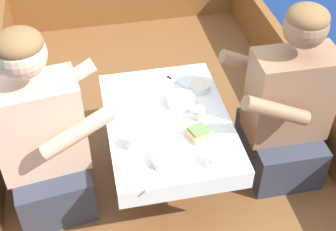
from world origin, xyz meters
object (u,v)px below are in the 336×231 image
at_px(coffee_cup_starboard, 134,142).
at_px(sandwich, 199,133).
at_px(person_starboard, 286,111).
at_px(tin_can, 198,113).
at_px(coffee_cup_port, 213,160).
at_px(person_port, 43,141).

bearing_deg(coffee_cup_starboard, sandwich, -0.72).
xyz_separation_m(person_starboard, tin_can, (-0.45, 0.02, 0.05)).
bearing_deg(coffee_cup_port, person_starboard, 32.10).
relative_size(sandwich, tin_can, 1.82).
xyz_separation_m(sandwich, tin_can, (0.04, 0.14, -0.00)).
bearing_deg(coffee_cup_port, sandwich, 96.91).
distance_m(sandwich, tin_can, 0.14).
distance_m(person_starboard, tin_can, 0.46).
xyz_separation_m(person_starboard, sandwich, (-0.49, -0.12, 0.05)).
distance_m(person_port, coffee_cup_starboard, 0.43).
xyz_separation_m(person_port, tin_can, (0.75, 0.01, 0.04)).
bearing_deg(person_port, coffee_cup_starboard, -25.52).
bearing_deg(sandwich, coffee_cup_starboard, 179.28).
bearing_deg(tin_can, person_starboard, -2.63).
height_order(person_starboard, coffee_cup_port, person_starboard).
relative_size(person_port, coffee_cup_port, 11.06).
bearing_deg(person_port, sandwich, -18.52).
height_order(coffee_cup_starboard, tin_can, coffee_cup_starboard).
height_order(person_starboard, coffee_cup_starboard, person_starboard).
relative_size(person_starboard, sandwich, 8.07).
bearing_deg(sandwich, person_port, 169.34).
distance_m(person_port, person_starboard, 1.20).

